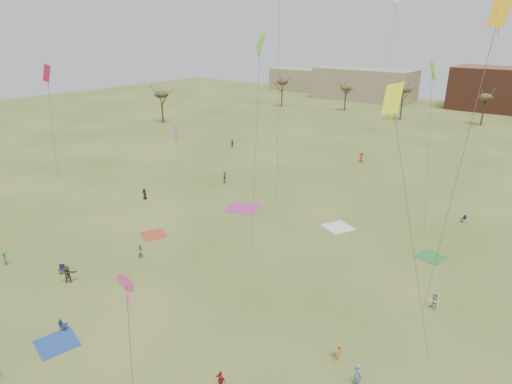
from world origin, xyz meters
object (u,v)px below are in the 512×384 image
Objects in this scene: camp_chair_right at (463,220)px; flyer_near_center at (5,258)px; camp_chair_left at (62,271)px; spectator_fore_a at (221,380)px; camp_chair_center at (64,327)px.

flyer_near_center is at bearing -93.36° from camp_chair_right.
camp_chair_right is (27.52, 36.60, 0.00)m from camp_chair_left.
spectator_fore_a reaches higher than camp_chair_left.
camp_chair_right is at bearing -102.26° from spectator_fore_a.
flyer_near_center is at bearing 41.75° from camp_chair_center.
camp_chair_left is 1.00× the size of camp_chair_right.
camp_chair_center is at bearing -74.31° from camp_chair_left.
camp_chair_left and camp_chair_right have the same top height.
flyer_near_center is at bearing -0.78° from spectator_fore_a.
camp_chair_center is at bearing 9.38° from spectator_fore_a.
camp_chair_left is 9.20m from camp_chair_center.
camp_chair_right is (33.53, 39.20, -0.48)m from flyer_near_center.
camp_chair_left is at bearing -89.75° from camp_chair_right.
camp_chair_right is at bearing -105.93° from flyer_near_center.
spectator_fore_a reaches higher than camp_chair_center.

